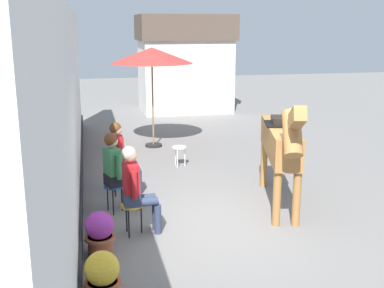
{
  "coord_description": "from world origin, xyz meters",
  "views": [
    {
      "loc": [
        -2.19,
        -7.02,
        3.1
      ],
      "look_at": [
        -0.4,
        1.2,
        1.05
      ],
      "focal_mm": 45.37,
      "sensor_mm": 36.0,
      "label": 1
    }
  ],
  "objects_px": {
    "flower_planter_near": "(102,277)",
    "spare_stool_white": "(179,149)",
    "saddled_horse_center": "(281,143)",
    "flower_planter_middle": "(100,233)",
    "cafe_parasol": "(152,56)",
    "seated_visitor_far": "(121,154)",
    "seated_visitor_middle": "(117,168)",
    "seated_visitor_near": "(135,186)"
  },
  "relations": [
    {
      "from": "flower_planter_near",
      "to": "spare_stool_white",
      "type": "height_order",
      "value": "flower_planter_near"
    },
    {
      "from": "flower_planter_near",
      "to": "flower_planter_middle",
      "type": "bearing_deg",
      "value": 89.5
    },
    {
      "from": "flower_planter_middle",
      "to": "spare_stool_white",
      "type": "relative_size",
      "value": 1.39
    },
    {
      "from": "seated_visitor_middle",
      "to": "flower_planter_middle",
      "type": "height_order",
      "value": "seated_visitor_middle"
    },
    {
      "from": "seated_visitor_middle",
      "to": "cafe_parasol",
      "type": "xyz_separation_m",
      "value": [
        1.23,
        4.47,
        1.59
      ]
    },
    {
      "from": "seated_visitor_middle",
      "to": "cafe_parasol",
      "type": "height_order",
      "value": "cafe_parasol"
    },
    {
      "from": "cafe_parasol",
      "to": "spare_stool_white",
      "type": "relative_size",
      "value": 5.61
    },
    {
      "from": "saddled_horse_center",
      "to": "flower_planter_near",
      "type": "relative_size",
      "value": 4.59
    },
    {
      "from": "seated_visitor_near",
      "to": "seated_visitor_far",
      "type": "height_order",
      "value": "same"
    },
    {
      "from": "seated_visitor_near",
      "to": "seated_visitor_far",
      "type": "xyz_separation_m",
      "value": [
        -0.08,
        1.87,
        0.0
      ]
    },
    {
      "from": "flower_planter_middle",
      "to": "cafe_parasol",
      "type": "height_order",
      "value": "cafe_parasol"
    },
    {
      "from": "flower_planter_near",
      "to": "cafe_parasol",
      "type": "relative_size",
      "value": 0.25
    },
    {
      "from": "seated_visitor_far",
      "to": "flower_planter_near",
      "type": "distance_m",
      "value": 3.78
    },
    {
      "from": "saddled_horse_center",
      "to": "cafe_parasol",
      "type": "relative_size",
      "value": 1.14
    },
    {
      "from": "seated_visitor_far",
      "to": "flower_planter_near",
      "type": "bearing_deg",
      "value": -97.58
    },
    {
      "from": "saddled_horse_center",
      "to": "cafe_parasol",
      "type": "height_order",
      "value": "cafe_parasol"
    },
    {
      "from": "seated_visitor_near",
      "to": "flower_planter_middle",
      "type": "xyz_separation_m",
      "value": [
        -0.57,
        -0.61,
        -0.44
      ]
    },
    {
      "from": "seated_visitor_far",
      "to": "seated_visitor_middle",
      "type": "bearing_deg",
      "value": -98.78
    },
    {
      "from": "flower_planter_near",
      "to": "spare_stool_white",
      "type": "bearing_deg",
      "value": 70.29
    },
    {
      "from": "flower_planter_middle",
      "to": "flower_planter_near",
      "type": "bearing_deg",
      "value": -90.5
    },
    {
      "from": "saddled_horse_center",
      "to": "spare_stool_white",
      "type": "xyz_separation_m",
      "value": [
        -1.24,
        2.84,
        -0.76
      ]
    },
    {
      "from": "spare_stool_white",
      "to": "saddled_horse_center",
      "type": "bearing_deg",
      "value": -66.36
    },
    {
      "from": "seated_visitor_near",
      "to": "saddled_horse_center",
      "type": "relative_size",
      "value": 0.47
    },
    {
      "from": "saddled_horse_center",
      "to": "flower_planter_middle",
      "type": "xyz_separation_m",
      "value": [
        -3.14,
        -1.25,
        -0.82
      ]
    },
    {
      "from": "flower_planter_near",
      "to": "flower_planter_middle",
      "type": "distance_m",
      "value": 1.24
    },
    {
      "from": "seated_visitor_far",
      "to": "spare_stool_white",
      "type": "xyz_separation_m",
      "value": [
        1.41,
        1.61,
        -0.38
      ]
    },
    {
      "from": "flower_planter_near",
      "to": "flower_planter_middle",
      "type": "height_order",
      "value": "same"
    },
    {
      "from": "flower_planter_near",
      "to": "spare_stool_white",
      "type": "distance_m",
      "value": 5.66
    },
    {
      "from": "seated_visitor_middle",
      "to": "spare_stool_white",
      "type": "xyz_separation_m",
      "value": [
        1.55,
        2.49,
        -0.38
      ]
    },
    {
      "from": "seated_visitor_far",
      "to": "saddled_horse_center",
      "type": "xyz_separation_m",
      "value": [
        2.66,
        -1.23,
        0.38
      ]
    },
    {
      "from": "seated_visitor_middle",
      "to": "spare_stool_white",
      "type": "bearing_deg",
      "value": 58.11
    },
    {
      "from": "seated_visitor_middle",
      "to": "flower_planter_near",
      "type": "relative_size",
      "value": 2.17
    },
    {
      "from": "cafe_parasol",
      "to": "seated_visitor_middle",
      "type": "bearing_deg",
      "value": -105.41
    },
    {
      "from": "seated_visitor_far",
      "to": "flower_planter_middle",
      "type": "relative_size",
      "value": 2.17
    },
    {
      "from": "saddled_horse_center",
      "to": "flower_planter_near",
      "type": "xyz_separation_m",
      "value": [
        -3.15,
        -2.49,
        -0.82
      ]
    },
    {
      "from": "flower_planter_near",
      "to": "cafe_parasol",
      "type": "xyz_separation_m",
      "value": [
        1.59,
        7.31,
        2.03
      ]
    },
    {
      "from": "spare_stool_white",
      "to": "seated_visitor_far",
      "type": "bearing_deg",
      "value": -131.31
    },
    {
      "from": "saddled_horse_center",
      "to": "spare_stool_white",
      "type": "height_order",
      "value": "saddled_horse_center"
    },
    {
      "from": "saddled_horse_center",
      "to": "flower_planter_near",
      "type": "height_order",
      "value": "saddled_horse_center"
    },
    {
      "from": "seated_visitor_far",
      "to": "saddled_horse_center",
      "type": "bearing_deg",
      "value": -24.89
    },
    {
      "from": "seated_visitor_near",
      "to": "cafe_parasol",
      "type": "relative_size",
      "value": 0.54
    },
    {
      "from": "seated_visitor_middle",
      "to": "saddled_horse_center",
      "type": "distance_m",
      "value": 2.84
    }
  ]
}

